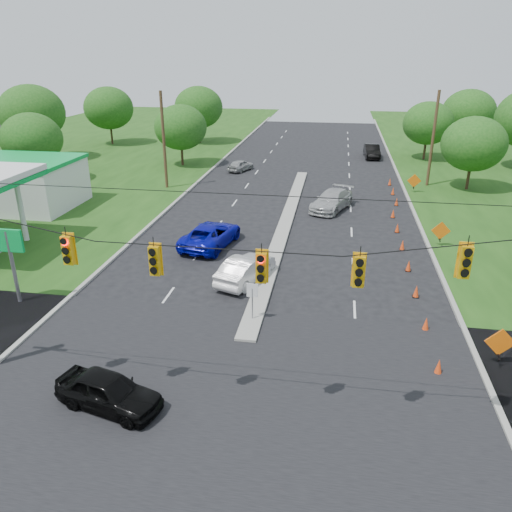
# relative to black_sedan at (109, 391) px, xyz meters

# --- Properties ---
(ground) EXTENTS (160.00, 160.00, 0.00)m
(ground) POSITION_rel_black_sedan_xyz_m (4.17, 1.14, -0.70)
(ground) COLOR black
(ground) RESTS_ON ground
(cross_street) EXTENTS (160.00, 14.00, 0.02)m
(cross_street) POSITION_rel_black_sedan_xyz_m (4.17, 1.14, -0.70)
(cross_street) COLOR black
(cross_street) RESTS_ON ground
(curb_left) EXTENTS (0.25, 110.00, 0.16)m
(curb_left) POSITION_rel_black_sedan_xyz_m (-5.93, 31.14, -0.70)
(curb_left) COLOR gray
(curb_left) RESTS_ON ground
(curb_right) EXTENTS (0.25, 110.00, 0.16)m
(curb_right) POSITION_rel_black_sedan_xyz_m (14.27, 31.14, -0.70)
(curb_right) COLOR gray
(curb_right) RESTS_ON ground
(median) EXTENTS (1.00, 34.00, 0.18)m
(median) POSITION_rel_black_sedan_xyz_m (4.17, 22.14, -0.70)
(median) COLOR gray
(median) RESTS_ON ground
(median_sign) EXTENTS (0.55, 0.06, 2.05)m
(median_sign) POSITION_rel_black_sedan_xyz_m (4.17, 7.14, 0.76)
(median_sign) COLOR gray
(median_sign) RESTS_ON ground
(signal_span) EXTENTS (25.60, 0.32, 9.00)m
(signal_span) POSITION_rel_black_sedan_xyz_m (4.12, 0.14, 4.27)
(signal_span) COLOR #422D1C
(signal_span) RESTS_ON ground
(utility_pole_far_left) EXTENTS (0.28, 0.28, 9.00)m
(utility_pole_far_left) POSITION_rel_black_sedan_xyz_m (-8.33, 31.14, 3.80)
(utility_pole_far_left) COLOR #422D1C
(utility_pole_far_left) RESTS_ON ground
(utility_pole_far_right) EXTENTS (0.28, 0.28, 9.00)m
(utility_pole_far_right) POSITION_rel_black_sedan_xyz_m (16.67, 36.14, 3.80)
(utility_pole_far_right) COLOR #422D1C
(utility_pole_far_right) RESTS_ON ground
(cone_0) EXTENTS (0.32, 0.32, 0.70)m
(cone_0) POSITION_rel_black_sedan_xyz_m (12.45, 4.14, -0.35)
(cone_0) COLOR #EC4515
(cone_0) RESTS_ON ground
(cone_1) EXTENTS (0.32, 0.32, 0.70)m
(cone_1) POSITION_rel_black_sedan_xyz_m (12.45, 7.64, -0.35)
(cone_1) COLOR #EC4515
(cone_1) RESTS_ON ground
(cone_2) EXTENTS (0.32, 0.32, 0.70)m
(cone_2) POSITION_rel_black_sedan_xyz_m (12.45, 11.14, -0.35)
(cone_2) COLOR #EC4515
(cone_2) RESTS_ON ground
(cone_3) EXTENTS (0.32, 0.32, 0.70)m
(cone_3) POSITION_rel_black_sedan_xyz_m (12.45, 14.64, -0.35)
(cone_3) COLOR #EC4515
(cone_3) RESTS_ON ground
(cone_4) EXTENTS (0.32, 0.32, 0.70)m
(cone_4) POSITION_rel_black_sedan_xyz_m (12.45, 18.14, -0.35)
(cone_4) COLOR #EC4515
(cone_4) RESTS_ON ground
(cone_5) EXTENTS (0.32, 0.32, 0.70)m
(cone_5) POSITION_rel_black_sedan_xyz_m (12.45, 21.64, -0.35)
(cone_5) COLOR #EC4515
(cone_5) RESTS_ON ground
(cone_6) EXTENTS (0.32, 0.32, 0.70)m
(cone_6) POSITION_rel_black_sedan_xyz_m (12.45, 25.14, -0.35)
(cone_6) COLOR #EC4515
(cone_6) RESTS_ON ground
(cone_7) EXTENTS (0.32, 0.32, 0.70)m
(cone_7) POSITION_rel_black_sedan_xyz_m (13.05, 28.64, -0.35)
(cone_7) COLOR #EC4515
(cone_7) RESTS_ON ground
(cone_8) EXTENTS (0.32, 0.32, 0.70)m
(cone_8) POSITION_rel_black_sedan_xyz_m (13.05, 32.14, -0.35)
(cone_8) COLOR #EC4515
(cone_8) RESTS_ON ground
(cone_9) EXTENTS (0.32, 0.32, 0.70)m
(cone_9) POSITION_rel_black_sedan_xyz_m (13.05, 35.64, -0.35)
(cone_9) COLOR #EC4515
(cone_9) RESTS_ON ground
(work_sign_0) EXTENTS (1.27, 0.58, 1.37)m
(work_sign_0) POSITION_rel_black_sedan_xyz_m (14.97, 5.14, 0.39)
(work_sign_0) COLOR black
(work_sign_0) RESTS_ON ground
(work_sign_1) EXTENTS (1.27, 0.58, 1.37)m
(work_sign_1) POSITION_rel_black_sedan_xyz_m (14.97, 19.14, 0.39)
(work_sign_1) COLOR black
(work_sign_1) RESTS_ON ground
(work_sign_2) EXTENTS (1.27, 0.58, 1.37)m
(work_sign_2) POSITION_rel_black_sedan_xyz_m (14.97, 33.14, 0.39)
(work_sign_2) COLOR black
(work_sign_2) RESTS_ON ground
(tree_2) EXTENTS (5.88, 5.88, 6.86)m
(tree_2) POSITION_rel_black_sedan_xyz_m (-21.83, 31.14, 3.63)
(tree_2) COLOR black
(tree_2) RESTS_ON ground
(tree_3) EXTENTS (7.56, 7.56, 8.82)m
(tree_3) POSITION_rel_black_sedan_xyz_m (-27.83, 41.14, 4.87)
(tree_3) COLOR black
(tree_3) RESTS_ON ground
(tree_4) EXTENTS (6.72, 6.72, 7.84)m
(tree_4) POSITION_rel_black_sedan_xyz_m (-23.83, 53.14, 4.25)
(tree_4) COLOR black
(tree_4) RESTS_ON ground
(tree_5) EXTENTS (5.88, 5.88, 6.86)m
(tree_5) POSITION_rel_black_sedan_xyz_m (-9.83, 41.14, 3.63)
(tree_5) COLOR black
(tree_5) RESTS_ON ground
(tree_6) EXTENTS (6.72, 6.72, 7.84)m
(tree_6) POSITION_rel_black_sedan_xyz_m (-11.83, 56.14, 4.25)
(tree_6) COLOR black
(tree_6) RESTS_ON ground
(tree_9) EXTENTS (5.88, 5.88, 6.86)m
(tree_9) POSITION_rel_black_sedan_xyz_m (20.17, 35.14, 3.63)
(tree_9) COLOR black
(tree_9) RESTS_ON ground
(tree_11) EXTENTS (6.72, 6.72, 7.84)m
(tree_11) POSITION_rel_black_sedan_xyz_m (24.17, 56.14, 4.25)
(tree_11) COLOR black
(tree_11) RESTS_ON ground
(tree_12) EXTENTS (5.88, 5.88, 6.86)m
(tree_12) POSITION_rel_black_sedan_xyz_m (18.17, 49.14, 3.63)
(tree_12) COLOR black
(tree_12) RESTS_ON ground
(black_sedan) EXTENTS (4.42, 2.64, 1.41)m
(black_sedan) POSITION_rel_black_sedan_xyz_m (0.00, 0.00, 0.00)
(black_sedan) COLOR black
(black_sedan) RESTS_ON ground
(white_sedan) EXTENTS (3.02, 4.90, 1.52)m
(white_sedan) POSITION_rel_black_sedan_xyz_m (3.01, 11.65, 0.06)
(white_sedan) COLOR silver
(white_sedan) RESTS_ON ground
(blue_pickup) EXTENTS (3.64, 6.12, 1.60)m
(blue_pickup) POSITION_rel_black_sedan_xyz_m (-0.35, 16.82, 0.09)
(blue_pickup) COLOR #080BAC
(blue_pickup) RESTS_ON ground
(silver_car_far) EXTENTS (4.03, 5.92, 1.59)m
(silver_car_far) POSITION_rel_black_sedan_xyz_m (7.56, 26.57, 0.09)
(silver_car_far) COLOR #A9A9A9
(silver_car_far) RESTS_ON ground
(silver_car_oncoming) EXTENTS (2.75, 3.97, 1.25)m
(silver_car_oncoming) POSITION_rel_black_sedan_xyz_m (-2.69, 39.51, -0.08)
(silver_car_oncoming) COLOR #949494
(silver_car_oncoming) RESTS_ON ground
(dark_car_receding) EXTENTS (1.94, 4.97, 1.61)m
(dark_car_receding) POSITION_rel_black_sedan_xyz_m (11.95, 49.30, 0.10)
(dark_car_receding) COLOR black
(dark_car_receding) RESTS_ON ground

